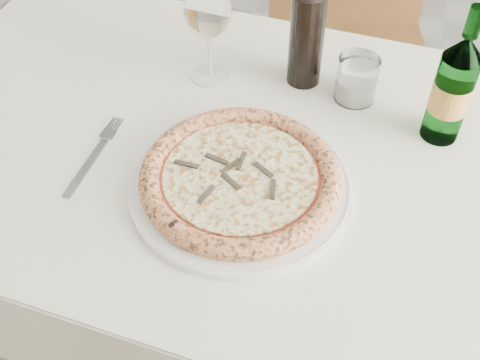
{
  "coord_description": "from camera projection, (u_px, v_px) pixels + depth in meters",
  "views": [
    {
      "loc": [
        0.2,
        -0.52,
        1.47
      ],
      "look_at": [
        0.02,
        0.1,
        0.78
      ],
      "focal_mm": 45.0,
      "sensor_mm": 36.0,
      "label": 1
    }
  ],
  "objects": [
    {
      "name": "wine_glass",
      "position": [
        208.0,
        12.0,
        1.06
      ],
      "size": [
        0.09,
        0.09,
        0.19
      ],
      "color": "silver",
      "rests_on": "dining_table"
    },
    {
      "name": "tumbler",
      "position": [
        356.0,
        82.0,
        1.09
      ],
      "size": [
        0.08,
        0.08,
        0.08
      ],
      "color": "white",
      "rests_on": "dining_table"
    },
    {
      "name": "chair_far",
      "position": [
        349.0,
        22.0,
        1.7
      ],
      "size": [
        0.55,
        0.55,
        0.93
      ],
      "color": "brown",
      "rests_on": "floor"
    },
    {
      "name": "wine_bottle",
      "position": [
        307.0,
        30.0,
        1.08
      ],
      "size": [
        0.06,
        0.06,
        0.26
      ],
      "color": "black",
      "rests_on": "dining_table"
    },
    {
      "name": "fork",
      "position": [
        93.0,
        157.0,
        1.01
      ],
      "size": [
        0.02,
        0.2,
        0.0
      ],
      "color": "gray",
      "rests_on": "dining_table"
    },
    {
      "name": "beer_bottle",
      "position": [
        453.0,
        89.0,
        0.98
      ],
      "size": [
        0.06,
        0.06,
        0.25
      ],
      "color": "#35813F",
      "rests_on": "dining_table"
    },
    {
      "name": "dining_table",
      "position": [
        255.0,
        185.0,
        1.1
      ],
      "size": [
        1.38,
        0.86,
        0.76
      ],
      "color": "brown",
      "rests_on": "floor"
    },
    {
      "name": "plate",
      "position": [
        240.0,
        185.0,
        0.96
      ],
      "size": [
        0.36,
        0.36,
        0.02
      ],
      "color": "white",
      "rests_on": "dining_table"
    },
    {
      "name": "pizza",
      "position": [
        240.0,
        177.0,
        0.94
      ],
      "size": [
        0.32,
        0.32,
        0.03
      ],
      "color": "tan",
      "rests_on": "plate"
    }
  ]
}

